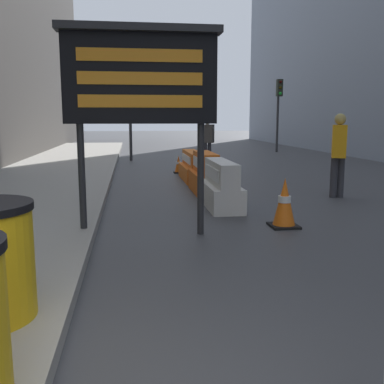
{
  "coord_description": "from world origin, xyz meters",
  "views": [
    {
      "loc": [
        0.55,
        -2.1,
        1.73
      ],
      "look_at": [
        1.8,
        7.11,
        0.2
      ],
      "focal_mm": 42.0,
      "sensor_mm": 36.0,
      "label": 1
    }
  ],
  "objects_px": {
    "jersey_barrier_orange_near": "(193,167)",
    "pedestrian_worker": "(207,138)",
    "jersey_barrier_white": "(221,187)",
    "traffic_cone_mid": "(178,165)",
    "jersey_barrier_orange_far": "(205,175)",
    "message_board": "(141,79)",
    "traffic_light_near_curb": "(130,87)",
    "traffic_cone_near": "(284,203)",
    "traffic_light_far_side": "(279,100)",
    "pedestrian_passerby": "(339,148)"
  },
  "relations": [
    {
      "from": "jersey_barrier_orange_far",
      "to": "traffic_light_near_curb",
      "type": "distance_m",
      "value": 8.81
    },
    {
      "from": "traffic_cone_near",
      "to": "pedestrian_passerby",
      "type": "relative_size",
      "value": 0.43
    },
    {
      "from": "traffic_cone_mid",
      "to": "message_board",
      "type": "bearing_deg",
      "value": -99.9
    },
    {
      "from": "traffic_cone_near",
      "to": "traffic_light_far_side",
      "type": "bearing_deg",
      "value": 72.0
    },
    {
      "from": "jersey_barrier_orange_far",
      "to": "traffic_cone_near",
      "type": "bearing_deg",
      "value": -79.17
    },
    {
      "from": "jersey_barrier_orange_far",
      "to": "traffic_light_far_side",
      "type": "bearing_deg",
      "value": 64.37
    },
    {
      "from": "jersey_barrier_white",
      "to": "jersey_barrier_orange_near",
      "type": "distance_m",
      "value": 4.0
    },
    {
      "from": "jersey_barrier_white",
      "to": "traffic_cone_near",
      "type": "relative_size",
      "value": 2.18
    },
    {
      "from": "jersey_barrier_orange_near",
      "to": "traffic_cone_near",
      "type": "relative_size",
      "value": 2.73
    },
    {
      "from": "traffic_light_far_side",
      "to": "pedestrian_passerby",
      "type": "distance_m",
      "value": 13.51
    },
    {
      "from": "jersey_barrier_white",
      "to": "traffic_light_far_side",
      "type": "distance_m",
      "value": 15.13
    },
    {
      "from": "traffic_cone_near",
      "to": "traffic_cone_mid",
      "type": "bearing_deg",
      "value": 97.1
    },
    {
      "from": "message_board",
      "to": "traffic_cone_mid",
      "type": "relative_size",
      "value": 5.39
    },
    {
      "from": "jersey_barrier_white",
      "to": "traffic_light_near_curb",
      "type": "xyz_separation_m",
      "value": [
        -1.73,
        10.1,
        2.58
      ]
    },
    {
      "from": "message_board",
      "to": "pedestrian_passerby",
      "type": "height_order",
      "value": "message_board"
    },
    {
      "from": "jersey_barrier_orange_near",
      "to": "jersey_barrier_white",
      "type": "bearing_deg",
      "value": -90.0
    },
    {
      "from": "message_board",
      "to": "pedestrian_worker",
      "type": "distance_m",
      "value": 10.23
    },
    {
      "from": "traffic_light_far_side",
      "to": "pedestrian_worker",
      "type": "bearing_deg",
      "value": -127.96
    },
    {
      "from": "traffic_cone_near",
      "to": "jersey_barrier_white",
      "type": "bearing_deg",
      "value": 111.59
    },
    {
      "from": "pedestrian_passerby",
      "to": "traffic_light_near_curb",
      "type": "bearing_deg",
      "value": -131.51
    },
    {
      "from": "message_board",
      "to": "traffic_light_near_curb",
      "type": "distance_m",
      "value": 12.11
    },
    {
      "from": "traffic_cone_near",
      "to": "traffic_light_far_side",
      "type": "distance_m",
      "value": 16.51
    },
    {
      "from": "jersey_barrier_white",
      "to": "traffic_cone_mid",
      "type": "xyz_separation_m",
      "value": [
        -0.24,
        5.67,
        -0.13
      ]
    },
    {
      "from": "jersey_barrier_orange_near",
      "to": "traffic_light_far_side",
      "type": "xyz_separation_m",
      "value": [
        5.74,
        9.82,
        2.31
      ]
    },
    {
      "from": "traffic_light_far_side",
      "to": "traffic_cone_mid",
      "type": "bearing_deg",
      "value": -126.26
    },
    {
      "from": "jersey_barrier_white",
      "to": "traffic_cone_near",
      "type": "height_order",
      "value": "jersey_barrier_white"
    },
    {
      "from": "jersey_barrier_orange_far",
      "to": "message_board",
      "type": "bearing_deg",
      "value": -112.28
    },
    {
      "from": "jersey_barrier_orange_far",
      "to": "traffic_light_near_curb",
      "type": "xyz_separation_m",
      "value": [
        -1.73,
        8.25,
        2.57
      ]
    },
    {
      "from": "message_board",
      "to": "pedestrian_passerby",
      "type": "bearing_deg",
      "value": 32.27
    },
    {
      "from": "traffic_cone_mid",
      "to": "pedestrian_worker",
      "type": "bearing_deg",
      "value": 58.88
    },
    {
      "from": "pedestrian_passerby",
      "to": "jersey_barrier_orange_far",
      "type": "bearing_deg",
      "value": -89.05
    },
    {
      "from": "traffic_cone_near",
      "to": "traffic_light_far_side",
      "type": "relative_size",
      "value": 0.22
    },
    {
      "from": "jersey_barrier_orange_near",
      "to": "pedestrian_worker",
      "type": "bearing_deg",
      "value": 74.5
    },
    {
      "from": "jersey_barrier_white",
      "to": "traffic_cone_mid",
      "type": "bearing_deg",
      "value": 92.38
    },
    {
      "from": "jersey_barrier_orange_far",
      "to": "traffic_light_far_side",
      "type": "relative_size",
      "value": 0.44
    },
    {
      "from": "message_board",
      "to": "traffic_light_far_side",
      "type": "distance_m",
      "value": 17.42
    },
    {
      "from": "message_board",
      "to": "jersey_barrier_white",
      "type": "height_order",
      "value": "message_board"
    },
    {
      "from": "traffic_light_near_curb",
      "to": "pedestrian_worker",
      "type": "distance_m",
      "value": 4.1
    },
    {
      "from": "message_board",
      "to": "jersey_barrier_white",
      "type": "distance_m",
      "value": 3.15
    },
    {
      "from": "message_board",
      "to": "jersey_barrier_white",
      "type": "relative_size",
      "value": 1.72
    },
    {
      "from": "jersey_barrier_orange_near",
      "to": "traffic_cone_near",
      "type": "distance_m",
      "value": 5.77
    },
    {
      "from": "jersey_barrier_orange_far",
      "to": "traffic_cone_mid",
      "type": "bearing_deg",
      "value": 93.54
    },
    {
      "from": "traffic_light_far_side",
      "to": "pedestrian_worker",
      "type": "distance_m",
      "value": 7.78
    },
    {
      "from": "jersey_barrier_orange_far",
      "to": "traffic_cone_near",
      "type": "distance_m",
      "value": 3.65
    },
    {
      "from": "message_board",
      "to": "traffic_light_near_curb",
      "type": "height_order",
      "value": "traffic_light_near_curb"
    },
    {
      "from": "traffic_cone_near",
      "to": "traffic_light_far_side",
      "type": "height_order",
      "value": "traffic_light_far_side"
    },
    {
      "from": "jersey_barrier_white",
      "to": "jersey_barrier_orange_far",
      "type": "bearing_deg",
      "value": 90.0
    },
    {
      "from": "jersey_barrier_orange_near",
      "to": "traffic_cone_mid",
      "type": "relative_size",
      "value": 3.9
    },
    {
      "from": "traffic_cone_mid",
      "to": "traffic_light_near_curb",
      "type": "height_order",
      "value": "traffic_light_near_curb"
    },
    {
      "from": "message_board",
      "to": "jersey_barrier_orange_near",
      "type": "xyz_separation_m",
      "value": [
        1.57,
        5.98,
        -1.92
      ]
    }
  ]
}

